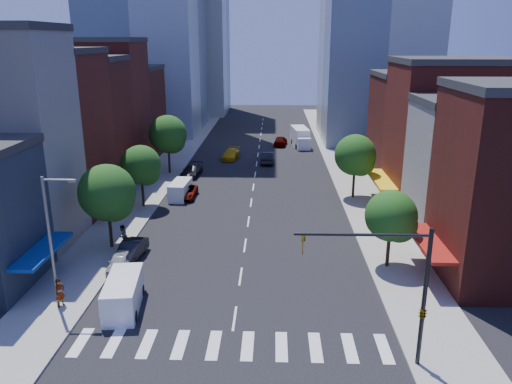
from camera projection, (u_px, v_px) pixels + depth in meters
ground at (235, 318)px, 32.33m from camera, size 220.00×220.00×0.00m
sidewalk_left at (169, 166)px, 70.95m from camera, size 5.00×120.00×0.15m
sidewalk_right at (345, 167)px, 70.10m from camera, size 5.00×120.00×0.15m
crosswalk at (231, 345)px, 29.46m from camera, size 19.00×3.00×0.01m
bldg_left_2 at (42, 136)px, 50.28m from camera, size 12.00×9.00×16.00m
bldg_left_3 at (74, 127)px, 58.55m from camera, size 12.00×8.00×15.00m
bldg_left_4 at (98, 109)px, 66.38m from camera, size 12.00×9.00×17.00m
bldg_left_5 at (120, 113)px, 76.04m from camera, size 12.00×10.00×13.00m
bldg_right_1 at (483, 173)px, 44.19m from camera, size 12.00×8.00×12.00m
bldg_right_2 at (450, 137)px, 52.35m from camera, size 12.00×10.00×15.00m
bldg_right_3 at (422, 130)px, 62.20m from camera, size 12.00×10.00×13.00m
traffic_signal at (414, 298)px, 26.48m from camera, size 7.24×2.24×8.00m
streetlight at (52, 235)px, 32.14m from camera, size 2.25×0.25×9.00m
tree_left_near at (109, 195)px, 41.72m from camera, size 4.80×4.80×7.30m
tree_left_mid at (142, 167)px, 52.33m from camera, size 4.20×4.20×6.65m
tree_left_far at (169, 136)px, 65.51m from camera, size 5.00×5.00×7.75m
tree_right_near at (393, 218)px, 38.28m from camera, size 4.00×4.00×6.20m
tree_right_far at (357, 157)px, 55.28m from camera, size 4.60×4.60×7.20m
parked_car_front at (120, 261)px, 39.07m from camera, size 1.79×4.05×1.36m
parked_car_second at (131, 251)px, 40.84m from camera, size 2.03×4.70×1.50m
parked_car_third at (186, 192)px, 56.77m from camera, size 2.25×4.78×1.32m
parked_car_rear at (192, 171)px, 65.71m from camera, size 2.61×5.32×1.49m
cargo_van_near at (123, 295)px, 33.09m from camera, size 2.66×5.36×2.19m
cargo_van_far at (180, 190)px, 56.53m from camera, size 2.11×4.67×1.94m
taxi at (231, 154)px, 75.26m from camera, size 2.77×5.38×1.49m
traffic_car_oncoming at (267, 157)px, 72.72m from camera, size 1.75×5.01×1.65m
traffic_car_far at (281, 141)px, 84.80m from camera, size 2.54×5.01×1.63m
box_truck at (300, 138)px, 84.05m from camera, size 3.17×7.86×3.08m
pedestrian_near at (60, 293)px, 33.27m from camera, size 0.75×0.86×1.98m
pedestrian_far at (123, 236)px, 42.90m from camera, size 0.85×1.03×1.96m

